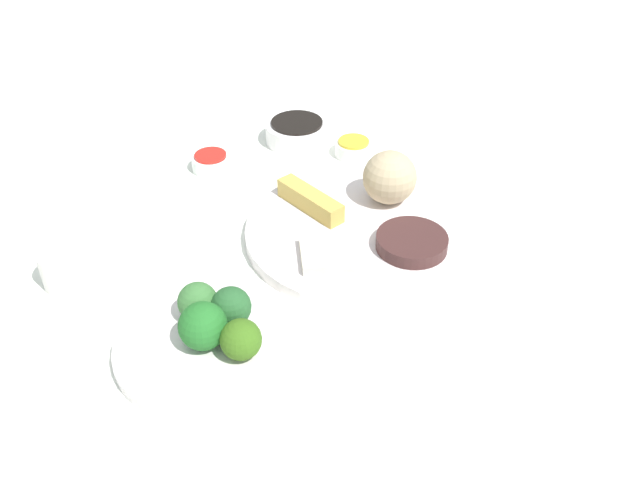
{
  "coord_description": "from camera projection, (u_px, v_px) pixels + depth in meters",
  "views": [
    {
      "loc": [
        0.72,
        0.03,
        0.55
      ],
      "look_at": [
        0.07,
        -0.05,
        0.06
      ],
      "focal_mm": 37.76,
      "sensor_mm": 36.0,
      "label": 1
    }
  ],
  "objects": [
    {
      "name": "tabletop",
      "position": [
        362.0,
        239.0,
        0.9
      ],
      "size": [
        2.2,
        2.2,
        0.02
      ],
      "primitive_type": "cube",
      "color": "white",
      "rests_on": "ground"
    },
    {
      "name": "main_plate",
      "position": [
        359.0,
        232.0,
        0.89
      ],
      "size": [
        0.3,
        0.3,
        0.02
      ],
      "primitive_type": "cylinder",
      "color": "white",
      "rests_on": "tabletop"
    },
    {
      "name": "rice_scoop",
      "position": [
        390.0,
        177.0,
        0.91
      ],
      "size": [
        0.07,
        0.07,
        0.07
      ],
      "primitive_type": "sphere",
      "color": "tan",
      "rests_on": "main_plate"
    },
    {
      "name": "spring_roll",
      "position": [
        310.0,
        200.0,
        0.91
      ],
      "size": [
        0.09,
        0.1,
        0.03
      ],
      "primitive_type": "cube",
      "rotation": [
        0.0,
        0.0,
        0.86
      ],
      "color": "gold",
      "rests_on": "main_plate"
    },
    {
      "name": "crab_rangoon_wonton",
      "position": [
        326.0,
        254.0,
        0.83
      ],
      "size": [
        0.08,
        0.07,
        0.01
      ],
      "primitive_type": "cube",
      "rotation": [
        0.0,
        0.0,
        0.23
      ],
      "color": "beige",
      "rests_on": "main_plate"
    },
    {
      "name": "stir_fry_heap",
      "position": [
        412.0,
        242.0,
        0.84
      ],
      "size": [
        0.09,
        0.09,
        0.02
      ],
      "primitive_type": "cylinder",
      "color": "#402422",
      "rests_on": "main_plate"
    },
    {
      "name": "broccoli_plate",
      "position": [
        206.0,
        345.0,
        0.72
      ],
      "size": [
        0.2,
        0.2,
        0.01
      ],
      "primitive_type": "cylinder",
      "color": "white",
      "rests_on": "tabletop"
    },
    {
      "name": "broccoli_floret_0",
      "position": [
        198.0,
        302.0,
        0.74
      ],
      "size": [
        0.04,
        0.04,
        0.04
      ],
      "primitive_type": "sphere",
      "color": "#3B7237",
      "rests_on": "broccoli_plate"
    },
    {
      "name": "broccoli_floret_1",
      "position": [
        203.0,
        326.0,
        0.7
      ],
      "size": [
        0.05,
        0.05,
        0.05
      ],
      "primitive_type": "sphere",
      "color": "#236A26",
      "rests_on": "broccoli_plate"
    },
    {
      "name": "broccoli_floret_3",
      "position": [
        231.0,
        307.0,
        0.73
      ],
      "size": [
        0.05,
        0.05,
        0.05
      ],
      "primitive_type": "sphere",
      "color": "#26592B",
      "rests_on": "broccoli_plate"
    },
    {
      "name": "broccoli_floret_4",
      "position": [
        241.0,
        340.0,
        0.69
      ],
      "size": [
        0.04,
        0.04,
        0.04
      ],
      "primitive_type": "sphere",
      "color": "#3A671A",
      "rests_on": "broccoli_plate"
    },
    {
      "name": "soy_sauce_bowl",
      "position": [
        297.0,
        133.0,
        1.09
      ],
      "size": [
        0.1,
        0.1,
        0.03
      ],
      "primitive_type": "cylinder",
      "color": "white",
      "rests_on": "tabletop"
    },
    {
      "name": "soy_sauce_bowl_liquid",
      "position": [
        297.0,
        123.0,
        1.08
      ],
      "size": [
        0.08,
        0.08,
        0.0
      ],
      "primitive_type": "cylinder",
      "color": "black",
      "rests_on": "soy_sauce_bowl"
    },
    {
      "name": "sauce_ramekin_hot_mustard",
      "position": [
        353.0,
        149.0,
        1.06
      ],
      "size": [
        0.06,
        0.06,
        0.02
      ],
      "primitive_type": "cylinder",
      "color": "white",
      "rests_on": "tabletop"
    },
    {
      "name": "sauce_ramekin_hot_mustard_liquid",
      "position": [
        354.0,
        142.0,
        1.05
      ],
      "size": [
        0.05,
        0.05,
        0.0
      ],
      "primitive_type": "cylinder",
      "color": "gold",
      "rests_on": "sauce_ramekin_hot_mustard"
    },
    {
      "name": "sauce_ramekin_sweet_and_sour",
      "position": [
        211.0,
        163.0,
        1.02
      ],
      "size": [
        0.06,
        0.06,
        0.02
      ],
      "primitive_type": "cylinder",
      "color": "white",
      "rests_on": "tabletop"
    },
    {
      "name": "sauce_ramekin_sweet_and_sour_liquid",
      "position": [
        210.0,
        155.0,
        1.01
      ],
      "size": [
        0.05,
        0.05,
        0.0
      ],
      "primitive_type": "cylinder",
      "color": "red",
      "rests_on": "sauce_ramekin_sweet_and_sour"
    },
    {
      "name": "teacup",
      "position": [
        64.0,
        267.0,
        0.8
      ],
      "size": [
        0.06,
        0.06,
        0.05
      ],
      "primitive_type": "cylinder",
      "color": "white",
      "rests_on": "tabletop"
    }
  ]
}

